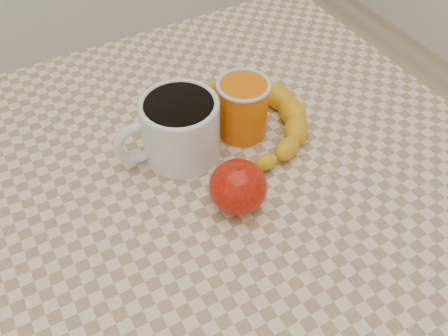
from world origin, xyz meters
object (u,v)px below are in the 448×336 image
apple (238,187)px  banana (258,115)px  table (224,214)px  coffee_mug (178,127)px  orange_juice_glass (243,107)px

apple → banana: 0.16m
table → coffee_mug: (-0.03, 0.07, 0.14)m
coffee_mug → orange_juice_glass: coffee_mug is taller
coffee_mug → orange_juice_glass: (0.10, -0.00, -0.00)m
orange_juice_glass → apple: size_ratio=1.18×
coffee_mug → table: bearing=-67.1°
table → banana: bearing=35.2°
table → banana: 0.16m
coffee_mug → apple: bearing=-78.9°
table → orange_juice_glass: orange_juice_glass is taller
apple → banana: bearing=48.3°
table → orange_juice_glass: 0.17m
coffee_mug → orange_juice_glass: bearing=-2.6°
coffee_mug → banana: 0.14m
coffee_mug → apple: 0.13m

